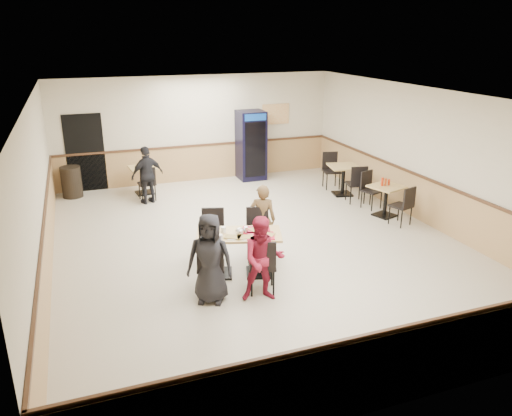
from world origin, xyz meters
name	(u,v)px	position (x,y,z in m)	size (l,w,h in m)	color
ground	(258,243)	(0.00, 0.00, 0.00)	(10.00, 10.00, 0.00)	beige
room_shell	(288,176)	(1.78, 2.55, 0.58)	(10.00, 10.00, 10.00)	silver
main_table	(239,247)	(-0.80, -1.19, 0.53)	(1.63, 1.14, 0.79)	black
main_chairs	(236,249)	(-0.85, -1.18, 0.50)	(1.76, 2.04, 1.01)	black
diner_woman_left	(210,259)	(-1.52, -1.91, 0.74)	(0.73, 0.47, 1.49)	black
diner_woman_right	(263,259)	(-0.71, -2.16, 0.71)	(0.69, 0.54, 1.42)	maroon
diner_man_opposite	(262,220)	(-0.08, -0.47, 0.70)	(0.51, 0.34, 1.40)	brown
lone_diner	(147,175)	(-1.71, 3.37, 0.73)	(0.86, 0.36, 1.46)	black
tabletop_clutter	(242,233)	(-0.77, -1.26, 0.82)	(1.25, 0.81, 0.12)	#B30B28
side_table_near	(386,196)	(3.38, 0.49, 0.49)	(0.87, 0.87, 0.74)	black
side_table_near_chair_south	(401,205)	(3.38, -0.11, 0.47)	(0.43, 0.43, 0.94)	black
side_table_near_chair_north	(372,190)	(3.38, 1.08, 0.47)	(0.43, 0.43, 0.94)	black
side_table_far	(343,175)	(3.25, 2.27, 0.53)	(0.87, 0.87, 0.80)	black
side_table_far_chair_south	(356,183)	(3.25, 1.63, 0.51)	(0.47, 0.47, 1.01)	black
side_table_far_chair_north	(332,170)	(3.25, 2.91, 0.51)	(0.47, 0.47, 1.01)	black
condiment_caddy	(385,182)	(3.35, 0.54, 0.83)	(0.23, 0.06, 0.20)	red
back_table	(143,176)	(-1.71, 4.20, 0.49)	(0.74, 0.74, 0.73)	black
back_table_chair_lone	(147,183)	(-1.71, 3.61, 0.46)	(0.43, 0.43, 0.93)	black
pepsi_cooler	(251,145)	(1.48, 4.59, 1.00)	(0.76, 0.77, 1.99)	black
trash_bin	(72,182)	(-3.53, 4.55, 0.41)	(0.52, 0.52, 0.82)	black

